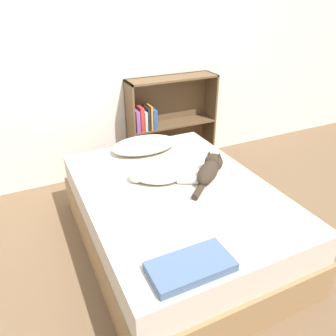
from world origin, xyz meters
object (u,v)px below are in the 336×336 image
object	(u,v)px
bed	(176,217)
cat_dark	(210,169)
cat_light	(155,176)
pillow	(144,145)
bookshelf	(167,122)

from	to	relation	value
bed	cat_dark	distance (m)	0.45
cat_light	cat_dark	world-z (taller)	cat_dark
cat_light	pillow	bearing A→B (deg)	-75.00
cat_light	bookshelf	bearing A→B (deg)	-90.43
bed	cat_dark	world-z (taller)	cat_dark
bed	pillow	size ratio (longest dim) A/B	3.07
cat_dark	pillow	bearing A→B (deg)	70.56
pillow	cat_dark	world-z (taller)	cat_dark
bed	cat_light	xyz separation A→B (m)	(-0.10, 0.14, 0.32)
pillow	bookshelf	world-z (taller)	bookshelf
cat_dark	bookshelf	world-z (taller)	bookshelf
bed	bookshelf	distance (m)	1.39
pillow	cat_dark	distance (m)	0.72
bed	cat_dark	bearing A→B (deg)	6.86
bookshelf	cat_light	bearing A→B (deg)	-119.35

